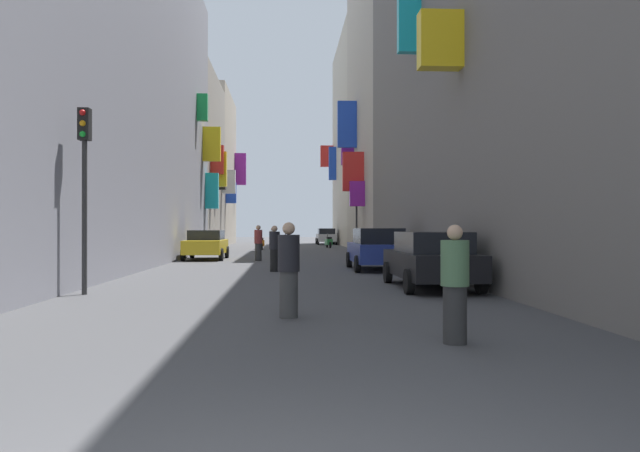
{
  "coord_description": "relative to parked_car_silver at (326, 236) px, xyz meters",
  "views": [
    {
      "loc": [
        0.15,
        -2.92,
        1.56
      ],
      "look_at": [
        2.11,
        32.04,
        1.66
      ],
      "focal_mm": 34.04,
      "sensor_mm": 36.0,
      "label": 1
    }
  ],
  "objects": [
    {
      "name": "parked_car_silver",
      "position": [
        0.0,
        0.0,
        0.0
      ],
      "size": [
        1.86,
        4.44,
        1.5
      ],
      "color": "#B7B7BC",
      "rests_on": "ground"
    },
    {
      "name": "traffic_light_near_corner",
      "position": [
        -8.47,
        -42.2,
        2.17
      ],
      "size": [
        0.26,
        0.34,
        4.36
      ],
      "color": "#2D2D2D",
      "rests_on": "ground"
    },
    {
      "name": "building_left_mid_a",
      "position": [
        -11.9,
        -10.86,
        5.66
      ],
      "size": [
        7.08,
        11.05,
        12.89
      ],
      "color": "gray",
      "rests_on": "ground"
    },
    {
      "name": "pedestrian_near_right",
      "position": [
        -3.72,
        -46.11,
        0.04
      ],
      "size": [
        0.45,
        0.45,
        1.66
      ],
      "color": "#3F3F3F",
      "rests_on": "ground"
    },
    {
      "name": "building_left_near",
      "position": [
        -11.91,
        -35.03,
        7.09
      ],
      "size": [
        7.18,
        37.33,
        15.75
      ],
      "color": "gray",
      "rests_on": "ground"
    },
    {
      "name": "traffic_light_far_corner",
      "position": [
        0.64,
        -18.95,
        2.02
      ],
      "size": [
        0.26,
        0.34,
        4.11
      ],
      "color": "#2D2D2D",
      "rests_on": "ground"
    },
    {
      "name": "pedestrian_far_away",
      "position": [
        -1.49,
        -48.58,
        0.01
      ],
      "size": [
        0.54,
        0.54,
        1.6
      ],
      "color": "#2C2C2C",
      "rests_on": "ground"
    },
    {
      "name": "pedestrian_mid_street",
      "position": [
        -5.08,
        -27.84,
        0.05
      ],
      "size": [
        0.54,
        0.54,
        1.69
      ],
      "color": "#343434",
      "rests_on": "ground"
    },
    {
      "name": "building_right_mid_b",
      "position": [
        4.08,
        -1.24,
        8.57
      ],
      "size": [
        7.32,
        15.1,
        18.72
      ],
      "color": "#BCB29E",
      "rests_on": "ground"
    },
    {
      "name": "building_left_mid_b",
      "position": [
        -11.91,
        0.49,
        6.22
      ],
      "size": [
        7.14,
        11.62,
        14.01
      ],
      "color": "#9E9384",
      "rests_on": "ground"
    },
    {
      "name": "scooter_white",
      "position": [
        -3.67,
        -13.31,
        -0.33
      ],
      "size": [
        0.74,
        1.84,
        1.13
      ],
      "color": "silver",
      "rests_on": "ground"
    },
    {
      "name": "ground_plane",
      "position": [
        -3.92,
        -23.7,
        -0.79
      ],
      "size": [
        140.0,
        140.0,
        0.0
      ],
      "primitive_type": "plane",
      "color": "#424244"
    },
    {
      "name": "scooter_orange",
      "position": [
        -5.61,
        -12.96,
        -0.33
      ],
      "size": [
        0.64,
        1.94,
        1.13
      ],
      "color": "orange",
      "rests_on": "ground"
    },
    {
      "name": "scooter_green",
      "position": [
        -0.44,
        -9.56,
        -0.33
      ],
      "size": [
        0.57,
        1.86,
        1.13
      ],
      "color": "#287F3D",
      "rests_on": "ground"
    },
    {
      "name": "building_right_mid_a",
      "position": [
        4.07,
        -15.95,
        9.33
      ],
      "size": [
        7.31,
        14.3,
        20.25
      ],
      "color": "#B2A899",
      "rests_on": "ground"
    },
    {
      "name": "pedestrian_near_left",
      "position": [
        -4.17,
        -34.99,
        0.03
      ],
      "size": [
        0.46,
        0.46,
        1.64
      ],
      "color": "black",
      "rests_on": "ground"
    },
    {
      "name": "parked_car_blue",
      "position": [
        -0.38,
        -34.3,
        0.01
      ],
      "size": [
        1.98,
        4.29,
        1.54
      ],
      "color": "navy",
      "rests_on": "ground"
    },
    {
      "name": "parked_car_black",
      "position": [
        -0.03,
        -41.16,
        -0.02
      ],
      "size": [
        1.9,
        4.5,
        1.45
      ],
      "color": "black",
      "rests_on": "ground"
    },
    {
      "name": "pedestrian_crossing",
      "position": [
        -4.55,
        -20.69,
        -0.0
      ],
      "size": [
        0.51,
        0.51,
        1.59
      ],
      "color": "#363636",
      "rests_on": "ground"
    },
    {
      "name": "parked_car_yellow",
      "position": [
        -7.71,
        -26.44,
        -0.03
      ],
      "size": [
        1.96,
        4.19,
        1.44
      ],
      "color": "gold",
      "rests_on": "ground"
    }
  ]
}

